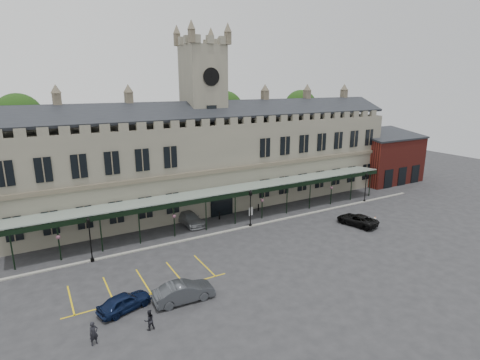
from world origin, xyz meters
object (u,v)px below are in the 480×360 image
person_a (94,333)px  person_b (149,320)px  station_building (205,162)px  traffic_cone (375,219)px  car_left_a (124,302)px  car_left_b (184,292)px  lamp_post_mid (250,205)px  sign_board (251,211)px  clock_tower (204,114)px  lamp_post_right (366,185)px  lamp_post_left (90,235)px  car_van (357,220)px  car_taxi (190,218)px

person_a → person_b: size_ratio=1.11×
station_building → traffic_cone: 24.00m
car_left_a → car_left_b: 4.63m
person_b → lamp_post_mid: bearing=-145.8°
lamp_post_mid → sign_board: size_ratio=4.13×
sign_board → person_b: person_b is taller
clock_tower → person_a: 32.82m
lamp_post_right → person_b: bearing=-159.8°
lamp_post_right → station_building: bearing=153.9°
traffic_cone → station_building: bearing=133.2°
lamp_post_right → traffic_cone: (-5.30, -6.54, -2.31)m
car_left_a → station_building: bearing=-55.4°
lamp_post_left → lamp_post_right: lamp_post_left is taller
person_a → clock_tower: bearing=33.1°
lamp_post_left → lamp_post_mid: 18.49m
traffic_cone → sign_board: sign_board is taller
station_building → car_van: (13.00, -16.59, -5.76)m
clock_tower → car_van: clock_tower is taller
car_left_a → lamp_post_right: bearing=-91.5°
clock_tower → person_b: size_ratio=16.09×
car_left_a → car_left_b: (4.50, -1.09, 0.10)m
person_b → sign_board: bearing=-142.8°
traffic_cone → person_b: size_ratio=0.48×
lamp_post_mid → lamp_post_right: size_ratio=1.05×
lamp_post_left → car_left_a: lamp_post_left is taller
lamp_post_mid → car_van: 13.50m
station_building → car_taxi: (-5.00, -5.91, -5.71)m
car_left_a → person_b: (0.98, -3.31, 0.06)m
clock_tower → car_taxi: bearing=-129.8°
car_left_b → car_taxi: (6.97, 15.72, -0.05)m
lamp_post_right → car_taxi: 26.63m
car_taxi → person_b: size_ratio=3.41×
lamp_post_mid → traffic_cone: (14.71, -6.50, -2.45)m
lamp_post_right → person_b: lamp_post_right is taller
clock_tower → car_left_b: (-11.97, -21.71, -12.30)m
lamp_post_right → person_a: 42.52m
traffic_cone → car_left_b: (-27.85, -4.71, 0.46)m
lamp_post_left → car_left_a: size_ratio=1.13×
lamp_post_right → person_b: (-36.67, -13.47, -1.90)m
lamp_post_mid → sign_board: lamp_post_mid is taller
station_building → car_taxi: 9.62m
car_left_a → car_taxi: (11.47, 14.63, 0.05)m
lamp_post_right → sign_board: (-17.84, 3.37, -2.11)m
car_left_a → car_taxi: car_taxi is taller
sign_board → lamp_post_right: bearing=-21.1°
station_building → clock_tower: clock_tower is taller
lamp_post_right → car_taxi: (-26.18, 4.47, -1.91)m
station_building → car_left_b: (-11.97, -21.63, -5.65)m
station_building → person_a: 30.90m
lamp_post_left → clock_tower: bearing=31.6°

